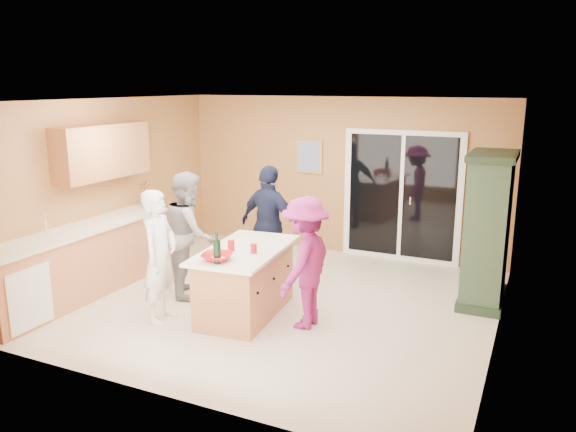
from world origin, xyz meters
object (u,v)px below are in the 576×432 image
at_px(woman_grey, 189,233).
at_px(green_hutch, 487,231).
at_px(woman_white, 160,256).
at_px(woman_navy, 270,225).
at_px(kitchen_island, 245,284).
at_px(woman_magenta, 305,263).

bearing_deg(woman_grey, green_hutch, -103.76).
xyz_separation_m(woman_white, woman_navy, (0.59, 1.74, 0.05)).
bearing_deg(kitchen_island, woman_magenta, -5.31).
bearing_deg(green_hutch, kitchen_island, -148.06).
bearing_deg(woman_white, kitchen_island, -62.97).
height_order(kitchen_island, woman_white, woman_white).
relative_size(woman_white, woman_navy, 0.95).
relative_size(kitchen_island, woman_grey, 1.00).
bearing_deg(woman_magenta, green_hutch, 134.82).
bearing_deg(green_hutch, woman_white, -147.40).
bearing_deg(woman_white, woman_navy, -26.31).
height_order(woman_white, woman_navy, woman_navy).
height_order(green_hutch, woman_white, green_hutch).
bearing_deg(kitchen_island, woman_grey, 156.95).
bearing_deg(kitchen_island, green_hutch, 26.91).
distance_m(kitchen_island, woman_white, 1.09).
bearing_deg(woman_grey, woman_white, 159.29).
bearing_deg(woman_navy, woman_magenta, 144.71).
height_order(woman_white, woman_grey, woman_grey).
distance_m(woman_white, woman_magenta, 1.73).
bearing_deg(woman_grey, woman_magenta, -133.85).
relative_size(woman_white, woman_magenta, 1.03).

